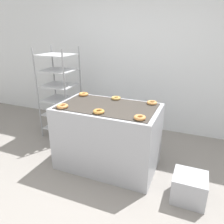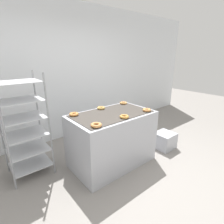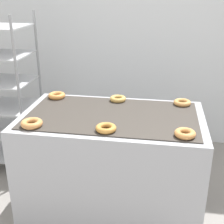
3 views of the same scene
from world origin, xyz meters
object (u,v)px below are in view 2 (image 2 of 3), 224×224
(donut_near_left, at_px, (96,125))
(donut_far_center, at_px, (101,108))
(glaze_bin, at_px, (165,140))
(fryer_machine, at_px, (112,139))
(donut_far_right, at_px, (123,103))
(donut_far_left, at_px, (74,114))
(donut_near_center, at_px, (124,117))
(donut_near_right, at_px, (147,110))
(baking_rack_cart, at_px, (24,126))

(donut_near_left, distance_m, donut_far_center, 0.77)
(glaze_bin, xyz_separation_m, donut_near_left, (-1.62, -0.01, 0.76))
(fryer_machine, distance_m, donut_far_right, 0.75)
(donut_far_left, bearing_deg, fryer_machine, -28.89)
(donut_far_center, distance_m, donut_far_right, 0.52)
(donut_far_left, bearing_deg, donut_near_center, -47.04)
(donut_far_left, distance_m, donut_far_right, 1.03)
(fryer_machine, height_order, glaze_bin, fryer_machine)
(donut_near_center, distance_m, donut_far_right, 0.76)
(donut_far_left, bearing_deg, donut_far_center, 1.21)
(donut_far_center, bearing_deg, donut_near_right, -48.42)
(donut_near_center, bearing_deg, baking_rack_cart, 143.57)
(donut_near_left, distance_m, donut_far_right, 1.17)
(fryer_machine, distance_m, glaze_bin, 1.19)
(donut_near_left, bearing_deg, glaze_bin, 0.26)
(donut_near_left, relative_size, donut_far_right, 1.08)
(donut_near_right, distance_m, donut_far_center, 0.77)
(baking_rack_cart, bearing_deg, fryer_machine, -26.74)
(baking_rack_cart, distance_m, donut_far_center, 1.20)
(baking_rack_cart, bearing_deg, donut_near_left, -52.77)
(donut_near_left, relative_size, donut_near_right, 1.09)
(fryer_machine, relative_size, donut_far_center, 10.13)
(donut_far_center, bearing_deg, donut_far_right, -0.44)
(donut_far_right, bearing_deg, donut_near_center, -131.89)
(donut_near_center, distance_m, donut_far_left, 0.77)
(donut_near_right, bearing_deg, donut_near_center, 179.94)
(donut_near_left, distance_m, donut_near_right, 1.01)
(fryer_machine, distance_m, donut_near_left, 0.74)
(donut_near_center, relative_size, donut_far_center, 1.03)
(fryer_machine, bearing_deg, donut_far_right, 29.59)
(fryer_machine, height_order, donut_far_left, donut_far_left)
(donut_near_left, height_order, donut_near_center, donut_near_left)
(donut_far_center, bearing_deg, donut_far_left, -178.79)
(baking_rack_cart, xyz_separation_m, donut_far_left, (0.64, -0.30, 0.12))
(donut_near_right, bearing_deg, donut_far_right, 89.25)
(baking_rack_cart, xyz_separation_m, donut_far_center, (1.16, -0.29, 0.12))
(glaze_bin, relative_size, donut_near_left, 2.51)
(baking_rack_cart, relative_size, donut_far_right, 11.47)
(donut_far_left, distance_m, donut_far_center, 0.52)
(baking_rack_cart, distance_m, donut_far_right, 1.71)
(donut_far_left, bearing_deg, glaze_bin, -19.07)
(baking_rack_cart, distance_m, donut_near_center, 1.45)
(donut_far_center, bearing_deg, baking_rack_cart, 166.03)
(donut_far_right, bearing_deg, baking_rack_cart, 170.10)
(glaze_bin, bearing_deg, donut_near_center, 179.79)
(donut_near_center, bearing_deg, donut_near_right, -0.06)
(donut_near_right, distance_m, donut_far_left, 1.17)
(glaze_bin, height_order, donut_near_left, donut_near_left)
(glaze_bin, bearing_deg, donut_far_right, 136.48)
(donut_near_center, xyz_separation_m, donut_far_center, (-0.01, 0.57, -0.00))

